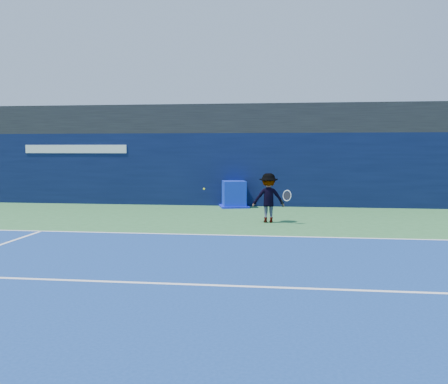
% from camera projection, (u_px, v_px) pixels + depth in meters
% --- Properties ---
extents(ground, '(80.00, 80.00, 0.00)m').
position_uv_depth(ground, '(193.00, 259.00, 10.70)').
color(ground, '#316E38').
rests_on(ground, ground).
extents(baseline, '(24.00, 0.10, 0.01)m').
position_uv_depth(baseline, '(214.00, 235.00, 13.66)').
color(baseline, white).
rests_on(baseline, ground).
extents(service_line, '(24.00, 0.10, 0.01)m').
position_uv_depth(service_line, '(172.00, 284.00, 8.72)').
color(service_line, white).
rests_on(service_line, ground).
extents(stadium_band, '(36.00, 3.00, 1.20)m').
position_uv_depth(stadium_band, '(242.00, 120.00, 21.75)').
color(stadium_band, black).
rests_on(stadium_band, back_wall_assembly).
extents(back_wall_assembly, '(36.00, 1.03, 3.00)m').
position_uv_depth(back_wall_assembly, '(240.00, 169.00, 20.95)').
color(back_wall_assembly, '#091234').
rests_on(back_wall_assembly, ground).
extents(equipment_cart, '(1.35, 1.35, 1.07)m').
position_uv_depth(equipment_cart, '(234.00, 195.00, 20.17)').
color(equipment_cart, '#0D25BD').
rests_on(equipment_cart, ground).
extents(tennis_player, '(1.27, 0.72, 1.58)m').
position_uv_depth(tennis_player, '(269.00, 198.00, 15.99)').
color(tennis_player, white).
rests_on(tennis_player, ground).
extents(tennis_ball, '(0.06, 0.06, 0.06)m').
position_uv_depth(tennis_ball, '(204.00, 189.00, 15.39)').
color(tennis_ball, '#D0DA18').
rests_on(tennis_ball, ground).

